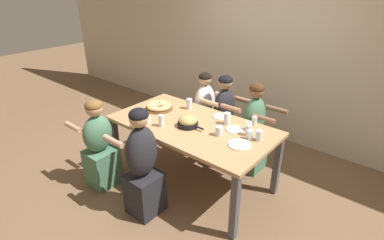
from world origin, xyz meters
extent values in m
plane|color=brown|center=(0.00, 0.00, 0.00)|extent=(18.00, 18.00, 0.00)
cube|color=beige|center=(0.00, 1.77, 1.60)|extent=(10.00, 0.06, 3.20)
cube|color=tan|center=(0.00, 0.00, 0.78)|extent=(1.90, 1.02, 0.04)
cube|color=#4C4C51|center=(-0.89, -0.45, 0.38)|extent=(0.07, 0.07, 0.76)
cube|color=#4C4C51|center=(0.89, -0.45, 0.38)|extent=(0.07, 0.07, 0.76)
cube|color=#4C4C51|center=(-0.89, 0.45, 0.38)|extent=(0.07, 0.07, 0.76)
cube|color=#4C4C51|center=(0.89, 0.45, 0.38)|extent=(0.07, 0.07, 0.76)
cylinder|color=brown|center=(-0.60, 0.06, 0.80)|extent=(0.35, 0.35, 0.02)
torus|color=#DBB26B|center=(-0.60, 0.06, 0.84)|extent=(0.32, 0.32, 0.04)
cylinder|color=#E5C675|center=(-0.60, 0.06, 0.83)|extent=(0.26, 0.26, 0.04)
cylinder|color=#9E4C38|center=(-0.55, 0.09, 0.86)|extent=(0.02, 0.02, 0.01)
cylinder|color=#9E4C38|center=(-0.56, 0.02, 0.86)|extent=(0.02, 0.02, 0.01)
cylinder|color=#9E4C38|center=(-0.65, 0.12, 0.86)|extent=(0.02, 0.02, 0.01)
cylinder|color=#9E4C38|center=(-0.54, 0.03, 0.86)|extent=(0.02, 0.02, 0.01)
cylinder|color=#9E4C38|center=(-0.58, 0.03, 0.86)|extent=(0.02, 0.02, 0.01)
cylinder|color=#9E4C38|center=(-0.57, 0.06, 0.86)|extent=(0.02, 0.02, 0.01)
cylinder|color=#9E4C38|center=(-0.55, 0.05, 0.86)|extent=(0.02, 0.02, 0.01)
cylinder|color=black|center=(0.00, -0.07, 0.82)|extent=(0.24, 0.24, 0.05)
cylinder|color=black|center=(0.17, -0.07, 0.83)|extent=(0.11, 0.02, 0.02)
ellipsoid|color=tan|center=(0.00, -0.07, 0.87)|extent=(0.21, 0.21, 0.11)
cylinder|color=white|center=(0.14, 0.37, 0.80)|extent=(0.19, 0.19, 0.01)
cube|color=#B7B7BC|center=(0.14, 0.37, 0.81)|extent=(0.01, 0.14, 0.01)
cylinder|color=white|center=(0.46, 0.18, 0.80)|extent=(0.19, 0.19, 0.01)
cube|color=#B7B7BC|center=(0.46, 0.18, 0.81)|extent=(0.03, 0.13, 0.01)
cylinder|color=white|center=(0.67, -0.07, 0.80)|extent=(0.23, 0.23, 0.01)
cube|color=#B7B7BC|center=(0.67, -0.07, 0.81)|extent=(0.11, 0.13, 0.01)
cylinder|color=white|center=(-0.53, -0.31, 0.80)|extent=(0.24, 0.24, 0.01)
cube|color=#B7B7BC|center=(-0.53, -0.31, 0.81)|extent=(0.14, 0.11, 0.01)
cylinder|color=silver|center=(0.57, 0.28, 0.84)|extent=(0.07, 0.07, 0.09)
cylinder|color=#1EA8DB|center=(0.57, 0.28, 0.83)|extent=(0.06, 0.06, 0.07)
cylinder|color=black|center=(0.59, 0.28, 0.85)|extent=(0.00, 0.01, 0.12)
cylinder|color=silver|center=(0.56, 0.43, 0.85)|extent=(0.06, 0.06, 0.10)
cylinder|color=silver|center=(0.56, 0.43, 0.83)|extent=(0.05, 0.05, 0.06)
cylinder|color=silver|center=(0.69, 0.11, 0.85)|extent=(0.07, 0.07, 0.10)
cylinder|color=silver|center=(0.39, -0.03, 0.85)|extent=(0.08, 0.08, 0.10)
cylinder|color=silver|center=(0.39, -0.03, 0.82)|extent=(0.07, 0.07, 0.05)
cylinder|color=silver|center=(-0.23, -0.26, 0.86)|extent=(0.06, 0.06, 0.14)
cylinder|color=silver|center=(-0.23, -0.26, 0.83)|extent=(0.05, 0.05, 0.07)
cylinder|color=silver|center=(0.77, 0.14, 0.85)|extent=(0.07, 0.07, 0.11)
cylinder|color=black|center=(0.77, 0.14, 0.84)|extent=(0.06, 0.06, 0.08)
cylinder|color=silver|center=(0.63, 0.17, 0.86)|extent=(0.06, 0.06, 0.12)
cylinder|color=silver|center=(0.63, 0.17, 0.84)|extent=(0.05, 0.05, 0.08)
cylinder|color=silver|center=(0.31, 0.26, 0.86)|extent=(0.08, 0.08, 0.14)
cylinder|color=black|center=(0.31, 0.26, 0.85)|extent=(0.07, 0.07, 0.11)
cylinder|color=silver|center=(-0.31, 0.32, 0.86)|extent=(0.08, 0.08, 0.13)
cylinder|color=black|center=(-0.31, 0.32, 0.84)|extent=(0.07, 0.07, 0.09)
cube|color=silver|center=(-0.37, 0.73, 0.24)|extent=(0.32, 0.34, 0.47)
ellipsoid|color=silver|center=(-0.37, 0.73, 0.73)|extent=(0.24, 0.36, 0.53)
sphere|color=tan|center=(-0.37, 0.73, 1.08)|extent=(0.17, 0.17, 0.17)
ellipsoid|color=black|center=(-0.37, 0.73, 1.11)|extent=(0.18, 0.18, 0.12)
cylinder|color=tan|center=(-0.17, 0.90, 0.84)|extent=(0.28, 0.06, 0.06)
cylinder|color=tan|center=(-0.17, 0.56, 0.84)|extent=(0.28, 0.06, 0.06)
cube|color=#477556|center=(0.41, 0.73, 0.24)|extent=(0.32, 0.34, 0.47)
ellipsoid|color=#477556|center=(0.41, 0.73, 0.74)|extent=(0.24, 0.36, 0.53)
sphere|color=brown|center=(0.41, 0.73, 1.09)|extent=(0.18, 0.18, 0.18)
ellipsoid|color=#422814|center=(0.41, 0.73, 1.12)|extent=(0.19, 0.19, 0.13)
cylinder|color=brown|center=(0.61, 0.90, 0.85)|extent=(0.28, 0.06, 0.06)
cylinder|color=brown|center=(0.61, 0.56, 0.85)|extent=(0.28, 0.06, 0.06)
cube|color=#232328|center=(-0.05, -0.73, 0.24)|extent=(0.32, 0.34, 0.47)
ellipsoid|color=#232328|center=(-0.05, -0.73, 0.75)|extent=(0.24, 0.36, 0.56)
sphere|color=tan|center=(-0.05, -0.73, 1.12)|extent=(0.19, 0.19, 0.19)
ellipsoid|color=black|center=(-0.05, -0.73, 1.15)|extent=(0.19, 0.19, 0.13)
cylinder|color=tan|center=(-0.25, -0.90, 0.87)|extent=(0.28, 0.06, 0.06)
cylinder|color=tan|center=(-0.25, -0.56, 0.87)|extent=(0.28, 0.06, 0.06)
cube|color=#477556|center=(-0.81, -0.73, 0.24)|extent=(0.32, 0.34, 0.47)
ellipsoid|color=#477556|center=(-0.81, -0.73, 0.69)|extent=(0.24, 0.36, 0.45)
sphere|color=tan|center=(-0.81, -0.73, 1.01)|extent=(0.19, 0.19, 0.19)
ellipsoid|color=brown|center=(-0.81, -0.73, 1.04)|extent=(0.19, 0.19, 0.13)
cylinder|color=tan|center=(-1.01, -0.90, 0.78)|extent=(0.28, 0.06, 0.06)
cylinder|color=tan|center=(-1.01, -0.56, 0.78)|extent=(0.28, 0.06, 0.06)
cube|color=#232328|center=(-0.05, 0.73, 0.24)|extent=(0.32, 0.34, 0.47)
ellipsoid|color=#232328|center=(-0.05, 0.73, 0.74)|extent=(0.24, 0.36, 0.54)
sphere|color=#9E7051|center=(-0.05, 0.73, 1.10)|extent=(0.18, 0.18, 0.18)
ellipsoid|color=black|center=(-0.05, 0.73, 1.13)|extent=(0.19, 0.19, 0.13)
cylinder|color=#9E7051|center=(0.16, 0.90, 0.85)|extent=(0.28, 0.06, 0.06)
cylinder|color=#9E7051|center=(0.16, 0.56, 0.85)|extent=(0.28, 0.06, 0.06)
camera|label=1|loc=(1.97, -2.37, 2.32)|focal=28.00mm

